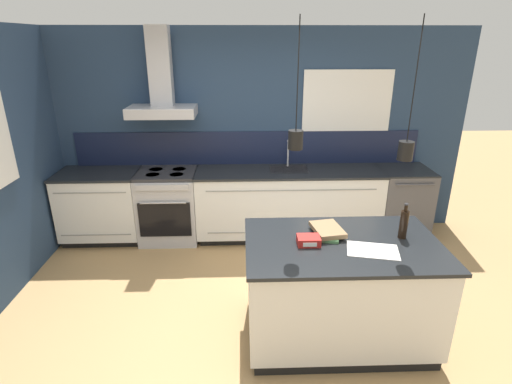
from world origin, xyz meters
name	(u,v)px	position (x,y,z in m)	size (l,w,h in m)	color
ground_plane	(253,319)	(0.00, 0.00, 0.00)	(16.00, 16.00, 0.00)	tan
wall_back	(243,130)	(-0.06, 2.00, 1.35)	(5.60, 2.39, 2.60)	navy
counter_run_left	(102,206)	(-1.88, 1.69, 0.46)	(0.99, 0.64, 0.91)	black
counter_run_sink	(288,203)	(0.50, 1.69, 0.46)	(2.35, 0.64, 1.26)	black
oven_range	(169,206)	(-1.03, 1.69, 0.46)	(0.73, 0.66, 0.91)	#B5B5BA
dishwasher	(401,202)	(1.99, 1.69, 0.46)	(0.63, 0.65, 0.91)	#4C4C51
kitchen_island	(339,290)	(0.73, -0.22, 0.46)	(1.58, 0.99, 0.91)	black
bottle_on_island	(404,224)	(1.23, -0.15, 1.04)	(0.07, 0.07, 0.30)	black
book_stack	(327,231)	(0.63, -0.07, 0.94)	(0.27, 0.35, 0.06)	#4C7F4C
red_supply_box	(309,240)	(0.44, -0.24, 0.94)	(0.18, 0.14, 0.07)	red
paper_pile	(373,250)	(0.92, -0.36, 0.91)	(0.43, 0.33, 0.01)	silver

